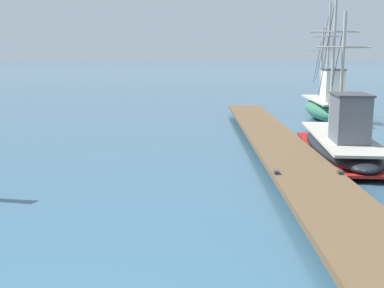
# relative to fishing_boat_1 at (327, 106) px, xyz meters

# --- Properties ---
(floating_dock) EXTENTS (2.56, 23.75, 0.53)m
(floating_dock) POSITION_rel_fishing_boat_1_xyz_m (-3.70, -8.54, -0.38)
(floating_dock) COLOR brown
(floating_dock) RESTS_ON ground
(fishing_boat_1) EXTENTS (1.89, 6.83, 5.98)m
(fishing_boat_1) POSITION_rel_fishing_boat_1_xyz_m (0.00, 0.00, 0.00)
(fishing_boat_1) COLOR #337556
(fishing_boat_1) RESTS_ON ground
(fishing_boat_2) EXTENTS (2.32, 8.41, 5.88)m
(fishing_boat_2) POSITION_rel_fishing_boat_1_xyz_m (-1.66, -9.15, -0.19)
(fishing_boat_2) COLOR black
(fishing_boat_2) RESTS_ON ground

